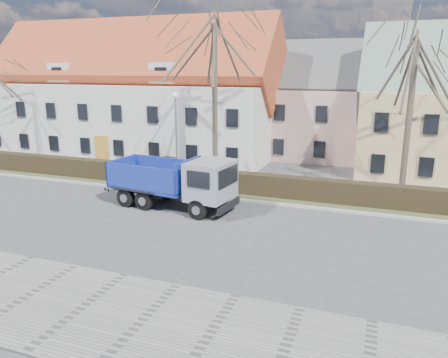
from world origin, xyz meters
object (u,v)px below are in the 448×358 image
at_px(cart_frame, 104,185).
at_px(streetlight, 177,138).
at_px(dump_truck, 168,181).
at_px(parked_car_a, 171,164).

bearing_deg(cart_frame, streetlight, 42.10).
relative_size(dump_truck, cart_frame, 9.69).
bearing_deg(cart_frame, parked_car_a, 75.71).
bearing_deg(parked_car_a, cart_frame, 177.14).
height_order(dump_truck, parked_car_a, dump_truck).
relative_size(dump_truck, streetlight, 1.21).
relative_size(cart_frame, parked_car_a, 0.22).
bearing_deg(parked_car_a, dump_truck, -142.27).
height_order(streetlight, cart_frame, streetlight).
distance_m(streetlight, parked_car_a, 4.35).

